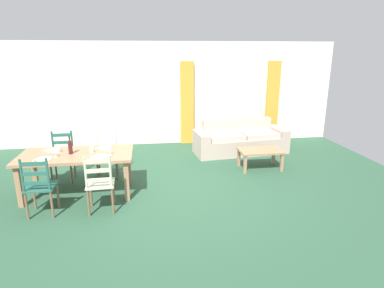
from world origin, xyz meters
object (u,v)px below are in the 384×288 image
coffee_table (260,153)px  dining_chair_near_right (100,183)px  couch (240,141)px  dining_chair_far_right (107,154)px  coffee_cup_primary (92,150)px  wine_glass_far_left (58,146)px  wine_glass_near_right (110,149)px  dining_chair_far_left (63,157)px  wine_bottle (70,147)px  wine_glass_near_left (55,151)px  dining_table (77,158)px  dining_chair_near_left (40,186)px

coffee_table → dining_chair_near_right: bearing=-154.1°
couch → coffee_table: (0.09, -1.22, 0.06)m
dining_chair_far_right → couch: (3.10, 1.22, -0.19)m
coffee_cup_primary → dining_chair_far_right: bearing=77.9°
wine_glass_far_left → dining_chair_near_right: bearing=-47.6°
wine_glass_near_right → coffee_cup_primary: size_ratio=1.79×
dining_chair_far_left → wine_bottle: wine_bottle is taller
dining_chair_far_left → wine_glass_near_left: dining_chair_far_left is taller
dining_table → dining_chair_far_left: bearing=119.9°
dining_chair_near_left → coffee_cup_primary: bearing=48.7°
dining_table → wine_glass_near_left: bearing=-154.7°
dining_chair_near_left → dining_chair_far_right: bearing=61.0°
wine_glass_near_left → couch: bearing=29.4°
coffee_table → dining_chair_near_left: bearing=-159.4°
dining_chair_near_left → dining_chair_near_right: (0.89, -0.01, 0.00)m
wine_glass_far_left → dining_table: bearing=-21.5°
dining_chair_near_right → dining_chair_far_right: same height
dining_chair_far_right → wine_glass_near_right: bearing=-79.7°
dining_chair_far_left → couch: bearing=17.9°
dining_chair_near_right → coffee_table: (3.14, 1.52, -0.12)m
wine_glass_near_left → coffee_table: wine_glass_near_left is taller
dining_chair_near_right → dining_table: bearing=122.6°
dining_chair_far_right → coffee_cup_primary: 0.82m
dining_table → wine_glass_near_left: (-0.30, -0.14, 0.20)m
coffee_table → wine_glass_near_right: bearing=-162.7°
coffee_cup_primary → coffee_table: size_ratio=0.10×
dining_table → couch: 4.06m
dining_chair_near_right → wine_glass_far_left: size_ratio=5.96×
couch → wine_glass_far_left: bearing=-153.8°
dining_chair_far_right → wine_bottle: wine_bottle is taller
dining_chair_far_left → coffee_cup_primary: size_ratio=10.67×
coffee_table → dining_chair_far_left: bearing=-179.2°
dining_chair_near_left → dining_chair_near_right: bearing=-0.7°
dining_chair_far_left → coffee_table: 4.03m
dining_chair_far_right → couch: size_ratio=0.41×
dining_table → wine_glass_near_right: wine_glass_near_right is taller
couch → coffee_table: 1.22m
dining_table → couch: (3.51, 2.00, -0.37)m
wine_glass_far_left → coffee_cup_primary: wine_glass_far_left is taller
dining_chair_near_right → couch: bearing=41.9°
wine_glass_far_left → dining_chair_far_right: bearing=42.2°
dining_table → coffee_cup_primary: (0.26, 0.05, 0.13)m
dining_chair_near_left → dining_chair_far_left: size_ratio=1.00×
wine_glass_far_left → dining_chair_far_left: bearing=100.1°
dining_chair_near_left → dining_chair_far_left: same height
coffee_cup_primary → coffee_table: 3.46m
wine_glass_far_left → coffee_table: wine_glass_far_left is taller
wine_glass_near_right → dining_chair_near_right: bearing=-101.4°
wine_glass_near_right → wine_glass_far_left: (-0.90, 0.28, 0.00)m
dining_chair_far_left → dining_chair_far_right: size_ratio=1.00×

